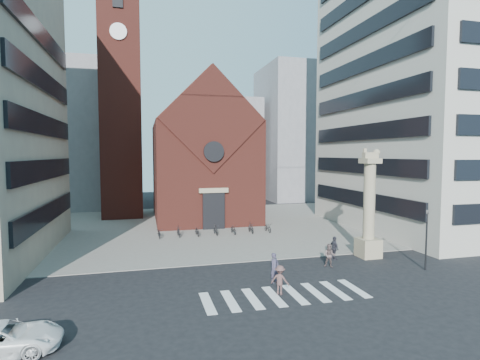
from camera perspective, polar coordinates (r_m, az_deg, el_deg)
name	(u,v)px	position (r m, az deg, el deg)	size (l,w,h in m)	color
ground	(260,279)	(25.48, 3.09, -14.89)	(120.00, 120.00, 0.00)	black
piazza	(210,226)	(43.39, -4.53, -6.94)	(46.00, 30.00, 0.05)	gray
zebra_crossing	(285,295)	(22.99, 6.81, -17.04)	(10.20, 3.20, 0.01)	white
church	(202,156)	(48.57, -5.81, 3.67)	(12.00, 16.65, 18.00)	maroon
campanile	(121,96)	(51.59, -17.69, 12.16)	(5.50, 5.50, 31.20)	maroon
building_right	(436,83)	(47.56, 27.75, 12.93)	(18.00, 22.00, 32.00)	#AAA69A
bg_block_left	(58,136)	(64.31, -25.97, 6.05)	(16.00, 14.00, 22.00)	gray
bg_block_mid	(218,150)	(69.27, -3.38, 4.62)	(14.00, 12.00, 18.00)	gray
bg_block_right	(305,134)	(71.37, 9.90, 6.95)	(16.00, 14.00, 24.00)	gray
lion_column	(369,214)	(31.57, 19.06, -4.95)	(1.63, 1.60, 8.68)	tan
traffic_light	(426,238)	(29.84, 26.53, -7.95)	(0.13, 0.16, 4.30)	black
white_car	(2,339)	(19.38, -32.57, -19.74)	(2.15, 4.66, 1.29)	white
pedestrian_0	(275,268)	(24.73, 5.29, -13.16)	(0.70, 0.46, 1.91)	#383448
pedestrian_1	(330,256)	(28.53, 13.51, -11.13)	(0.83, 0.65, 1.71)	#5F4D4C
pedestrian_2	(334,248)	(30.54, 14.18, -10.02)	(1.07, 0.44, 1.82)	#2C2B34
pedestrian_3	(280,280)	(22.84, 6.12, -14.89)	(1.11, 0.64, 1.72)	brown
scooter_0	(159,233)	(37.75, -12.20, -7.90)	(0.63, 1.79, 0.94)	black
scooter_1	(179,231)	(37.85, -9.35, -7.75)	(0.49, 1.74, 1.05)	black
scooter_2	(197,231)	(38.07, -6.53, -7.74)	(0.63, 1.79, 0.94)	black
scooter_3	(216,230)	(38.35, -3.75, -7.55)	(0.49, 1.74, 1.05)	black
scooter_4	(233,229)	(38.74, -1.01, -7.50)	(0.63, 1.79, 0.94)	black
scooter_5	(251,228)	(39.20, 1.66, -7.29)	(0.49, 1.74, 1.05)	black
scooter_6	(268,227)	(39.75, 4.27, -7.22)	(0.63, 1.79, 0.94)	black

